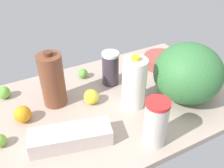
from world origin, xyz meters
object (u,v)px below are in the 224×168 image
(chocolate_milk_jug, at_px, (52,80))
(orange_beside_bowl, at_px, (23,114))
(lime_by_jug, at_px, (83,73))
(milk_jug, at_px, (134,83))
(shaker_bottle, at_px, (110,68))
(lime_near_front, at_px, (0,141))
(lime_far_back, at_px, (4,92))
(lemon_loose, at_px, (91,97))
(watermelon, at_px, (188,73))
(tumbler_cup, at_px, (156,123))
(mixing_bowl, at_px, (161,61))
(egg_carton, at_px, (71,137))

(chocolate_milk_jug, height_order, orange_beside_bowl, chocolate_milk_jug)
(lime_by_jug, bearing_deg, milk_jug, -68.91)
(shaker_bottle, bearing_deg, lime_near_front, -162.95)
(lime_far_back, relative_size, lime_near_front, 1.19)
(lime_far_back, distance_m, lemon_loose, 0.42)
(chocolate_milk_jug, height_order, lemon_loose, chocolate_milk_jug)
(chocolate_milk_jug, bearing_deg, orange_beside_bowl, -160.53)
(lime_near_front, bearing_deg, watermelon, -6.54)
(tumbler_cup, bearing_deg, mixing_bowl, 50.41)
(egg_carton, height_order, chocolate_milk_jug, chocolate_milk_jug)
(watermelon, distance_m, lime_by_jug, 0.54)
(egg_carton, height_order, lime_near_front, egg_carton)
(shaker_bottle, height_order, lime_by_jug, shaker_bottle)
(mixing_bowl, relative_size, orange_beside_bowl, 2.66)
(watermelon, relative_size, lemon_loose, 4.43)
(egg_carton, bearing_deg, lime_near_front, 168.78)
(chocolate_milk_jug, xyz_separation_m, lemon_loose, (0.15, -0.08, -0.09))
(mixing_bowl, bearing_deg, egg_carton, -154.75)
(orange_beside_bowl, bearing_deg, mixing_bowl, 6.95)
(egg_carton, relative_size, chocolate_milk_jug, 1.16)
(egg_carton, xyz_separation_m, lime_near_front, (-0.24, 0.12, -0.01))
(milk_jug, bearing_deg, lime_by_jug, 111.09)
(shaker_bottle, relative_size, lemon_loose, 2.51)
(lime_by_jug, bearing_deg, lime_far_back, 177.94)
(watermelon, bearing_deg, chocolate_milk_jug, 155.97)
(egg_carton, relative_size, tumbler_cup, 1.56)
(shaker_bottle, xyz_separation_m, lime_by_jug, (-0.11, 0.11, -0.06))
(lime_far_back, xyz_separation_m, lemon_loose, (0.35, -0.23, 0.00))
(lime_near_front, bearing_deg, lime_by_jug, 32.11)
(chocolate_milk_jug, xyz_separation_m, orange_beside_bowl, (-0.16, -0.06, -0.09))
(watermelon, height_order, lime_by_jug, watermelon)
(mixing_bowl, bearing_deg, tumbler_cup, -129.59)
(tumbler_cup, bearing_deg, shaker_bottle, 85.11)
(tumbler_cup, bearing_deg, egg_carton, 153.81)
(egg_carton, bearing_deg, chocolate_milk_jug, 99.50)
(watermelon, xyz_separation_m, lime_near_front, (-0.82, 0.09, -0.11))
(milk_jug, distance_m, chocolate_milk_jug, 0.36)
(mixing_bowl, distance_m, shaker_bottle, 0.34)
(shaker_bottle, xyz_separation_m, tumbler_cup, (-0.04, -0.43, 0.01))
(mixing_bowl, xyz_separation_m, lime_near_front, (-0.90, -0.19, -0.01))
(mixing_bowl, relative_size, tumbler_cup, 0.97)
(watermelon, xyz_separation_m, lemon_loose, (-0.41, 0.17, -0.10))
(orange_beside_bowl, bearing_deg, lime_far_back, 103.06)
(mixing_bowl, height_order, lime_by_jug, mixing_bowl)
(watermelon, xyz_separation_m, tumbler_cup, (-0.29, -0.16, -0.04))
(mixing_bowl, relative_size, lime_near_front, 3.81)
(orange_beside_bowl, bearing_deg, watermelon, -15.01)
(mixing_bowl, distance_m, lime_near_front, 0.92)
(mixing_bowl, distance_m, lime_far_back, 0.85)
(egg_carton, distance_m, orange_beside_bowl, 0.25)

